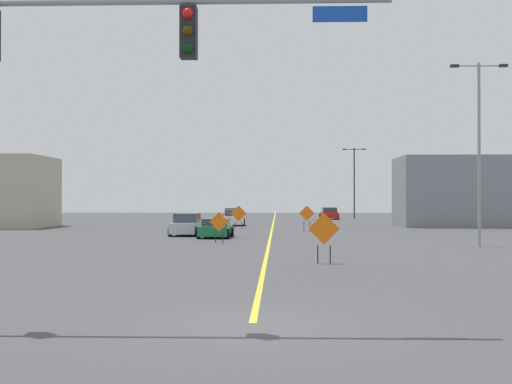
{
  "coord_description": "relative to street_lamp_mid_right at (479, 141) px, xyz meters",
  "views": [
    {
      "loc": [
        0.52,
        -13.72,
        2.51
      ],
      "look_at": [
        -1.04,
        33.95,
        2.98
      ],
      "focal_mm": 47.78,
      "sensor_mm": 36.0,
      "label": 1
    }
  ],
  "objects": [
    {
      "name": "car_orange_approaching",
      "position": [
        -15.69,
        40.31,
        -4.9
      ],
      "size": [
        2.07,
        4.01,
        1.45
      ],
      "color": "orange",
      "rests_on": "ground"
    },
    {
      "name": "construction_sign_left_lane",
      "position": [
        -8.77,
        -9.54,
        -4.32
      ],
      "size": [
        1.23,
        0.05,
        1.95
      ],
      "color": "orange",
      "rests_on": "ground"
    },
    {
      "name": "car_white_distant",
      "position": [
        -14.7,
        27.4,
        -4.86
      ],
      "size": [
        2.26,
        4.04,
        1.46
      ],
      "color": "white",
      "rests_on": "ground"
    },
    {
      "name": "car_silver_far",
      "position": [
        -16.79,
        10.23,
        -4.85
      ],
      "size": [
        2.07,
        3.96,
        1.51
      ],
      "color": "#B7BABF",
      "rests_on": "ground"
    },
    {
      "name": "construction_sign_median_near",
      "position": [
        -13.89,
        2.42,
        -4.45
      ],
      "size": [
        1.11,
        0.13,
        1.76
      ],
      "color": "orange",
      "rests_on": "ground"
    },
    {
      "name": "ground",
      "position": [
        -11.06,
        -22.31,
        -5.56
      ],
      "size": [
        215.37,
        215.37,
        0.0
      ],
      "primitive_type": "plane",
      "color": "#444447"
    },
    {
      "name": "road_centre_stripe",
      "position": [
        -11.06,
        37.51,
        -5.55
      ],
      "size": [
        0.16,
        119.65,
        0.01
      ],
      "color": "yellow",
      "rests_on": "ground"
    },
    {
      "name": "roadside_building_east",
      "position": [
        6.38,
        26.52,
        -2.4
      ],
      "size": [
        11.87,
        7.3,
        6.3
      ],
      "color": "gray",
      "rests_on": "ground"
    },
    {
      "name": "car_red_passing",
      "position": [
        -4.4,
        46.49,
        -4.86
      ],
      "size": [
        2.2,
        3.85,
        1.45
      ],
      "color": "red",
      "rests_on": "ground"
    },
    {
      "name": "street_lamp_near_right",
      "position": [
        -1.1,
        48.88,
        -0.44
      ],
      "size": [
        2.91,
        0.24,
        8.81
      ],
      "color": "black",
      "rests_on": "ground"
    },
    {
      "name": "construction_sign_right_lane",
      "position": [
        -8.35,
        16.16,
        -4.29
      ],
      "size": [
        1.17,
        0.25,
        1.98
      ],
      "color": "orange",
      "rests_on": "ground"
    },
    {
      "name": "car_green_mid",
      "position": [
        -14.57,
        7.71,
        -4.97
      ],
      "size": [
        2.14,
        3.93,
        1.23
      ],
      "color": "#196B38",
      "rests_on": "ground"
    },
    {
      "name": "construction_sign_left_shoulder",
      "position": [
        -13.91,
        21.76,
        -4.37
      ],
      "size": [
        1.36,
        0.16,
        1.93
      ],
      "color": "orange",
      "rests_on": "ground"
    },
    {
      "name": "street_lamp_mid_right",
      "position": [
        0.0,
        0.0,
        0.0
      ],
      "size": [
        2.98,
        0.24,
        9.65
      ],
      "color": "gray",
      "rests_on": "ground"
    }
  ]
}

